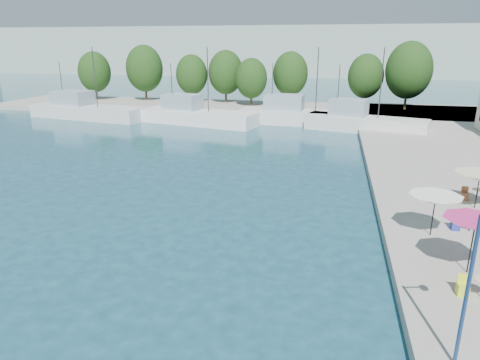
% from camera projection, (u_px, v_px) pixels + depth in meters
% --- Properties ---
extents(quay_far, '(90.00, 16.00, 0.60)m').
position_uv_depth(quay_far, '(263.00, 109.00, 68.33)').
color(quay_far, gray).
rests_on(quay_far, ground).
extents(hill_west, '(180.00, 40.00, 16.00)m').
position_uv_depth(hill_west, '(246.00, 51.00, 157.10)').
color(hill_west, '#9BA99E').
rests_on(hill_west, ground).
extents(hill_east, '(140.00, 40.00, 12.00)m').
position_uv_depth(hill_east, '(437.00, 56.00, 162.08)').
color(hill_east, '#9BA99E').
rests_on(hill_east, ground).
extents(trawler_01, '(18.18, 7.73, 10.20)m').
position_uv_depth(trawler_01, '(86.00, 111.00, 61.25)').
color(trawler_01, silver).
rests_on(trawler_01, ground).
extents(trawler_02, '(16.47, 7.70, 10.20)m').
position_uv_depth(trawler_02, '(195.00, 116.00, 56.80)').
color(trawler_02, white).
rests_on(trawler_02, ground).
extents(trawler_03, '(16.87, 5.34, 10.20)m').
position_uv_depth(trawler_03, '(299.00, 116.00, 56.74)').
color(trawler_03, silver).
rests_on(trawler_03, ground).
extents(trawler_04, '(14.76, 7.57, 10.20)m').
position_uv_depth(trawler_04, '(362.00, 123.00, 51.85)').
color(trawler_04, silver).
rests_on(trawler_04, ground).
extents(tree_01, '(5.68, 5.68, 8.41)m').
position_uv_depth(tree_01, '(94.00, 72.00, 76.28)').
color(tree_01, '#3F2B19').
rests_on(tree_01, quay_far).
extents(tree_02, '(6.44, 6.44, 9.53)m').
position_uv_depth(tree_02, '(145.00, 69.00, 75.13)').
color(tree_02, '#3F2B19').
rests_on(tree_02, quay_far).
extents(tree_03, '(5.39, 5.39, 7.98)m').
position_uv_depth(tree_03, '(192.00, 75.00, 73.25)').
color(tree_03, '#3F2B19').
rests_on(tree_03, quay_far).
extents(tree_04, '(5.88, 5.88, 8.70)m').
position_uv_depth(tree_04, '(226.00, 72.00, 72.34)').
color(tree_04, '#3F2B19').
rests_on(tree_04, quay_far).
extents(tree_05, '(5.09, 5.09, 7.54)m').
position_uv_depth(tree_05, '(251.00, 78.00, 68.42)').
color(tree_05, '#3F2B19').
rests_on(tree_05, quay_far).
extents(tree_06, '(5.76, 5.76, 8.53)m').
position_uv_depth(tree_06, '(290.00, 74.00, 70.60)').
color(tree_06, '#3F2B19').
rests_on(tree_06, quay_far).
extents(tree_07, '(5.55, 5.55, 8.22)m').
position_uv_depth(tree_07, '(366.00, 76.00, 67.67)').
color(tree_07, '#3F2B19').
rests_on(tree_07, quay_far).
extents(tree_08, '(6.82, 6.82, 10.09)m').
position_uv_depth(tree_08, '(409.00, 70.00, 64.18)').
color(tree_08, '#3F2B19').
rests_on(tree_08, quay_far).
extents(umbrella_pink, '(2.66, 2.66, 2.51)m').
position_uv_depth(umbrella_pink, '(475.00, 225.00, 17.96)').
color(umbrella_pink, black).
rests_on(umbrella_pink, quay_right).
extents(umbrella_white, '(2.67, 2.67, 2.21)m').
position_uv_depth(umbrella_white, '(435.00, 200.00, 21.70)').
color(umbrella_white, black).
rests_on(umbrella_white, quay_right).
extents(umbrella_cream, '(2.93, 2.93, 2.22)m').
position_uv_depth(umbrella_cream, '(480.00, 177.00, 25.42)').
color(umbrella_cream, black).
rests_on(umbrella_cream, quay_right).
extents(cafe_table_02, '(1.82, 0.70, 0.76)m').
position_uv_depth(cafe_table_02, '(470.00, 226.00, 22.70)').
color(cafe_table_02, black).
rests_on(cafe_table_02, quay_right).
extents(cafe_table_03, '(1.82, 0.70, 0.76)m').
position_uv_depth(cafe_table_03, '(477.00, 196.00, 27.15)').
color(cafe_table_03, black).
rests_on(cafe_table_03, quay_right).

